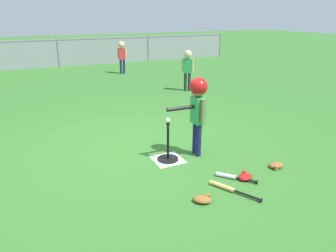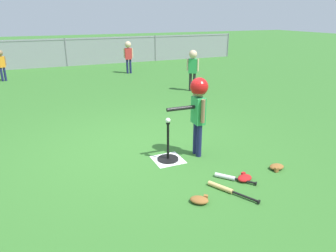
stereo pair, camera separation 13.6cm
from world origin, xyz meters
name	(u,v)px [view 1 (the left image)]	position (x,y,z in m)	size (l,w,h in m)	color
ground_plane	(134,149)	(0.00, 0.00, 0.00)	(60.00, 60.00, 0.00)	#336B28
home_plate	(168,159)	(0.33, -0.59, 0.00)	(0.44, 0.44, 0.01)	white
batting_tee	(168,154)	(0.33, -0.59, 0.09)	(0.32, 0.32, 0.60)	black
baseball_on_tee	(168,120)	(0.33, -0.59, 0.64)	(0.07, 0.07, 0.07)	white
batter_child	(198,101)	(0.82, -0.60, 0.88)	(0.65, 0.35, 1.23)	#191E4C
fielder_near_right	(188,65)	(2.77, 3.25, 0.74)	(0.30, 0.24, 1.15)	#262626
fielder_deep_left	(122,53)	(1.92, 6.67, 0.75)	(0.34, 0.23, 1.16)	#191E4C
spare_bat_silver	(230,177)	(0.85, -1.47, 0.03)	(0.41, 0.46, 0.06)	silver
spare_bat_wood	(227,188)	(0.64, -1.69, 0.03)	(0.37, 0.65, 0.06)	#DBB266
glove_by_plate	(276,165)	(1.64, -1.49, 0.04)	(0.22, 0.17, 0.07)	brown
glove_near_bats	(202,199)	(0.22, -1.78, 0.04)	(0.27, 0.26, 0.07)	brown
glove_tossed_aside	(245,177)	(1.03, -1.56, 0.04)	(0.26, 0.22, 0.07)	#B21919
outfield_fence	(58,52)	(0.00, 9.29, 0.62)	(16.06, 0.06, 1.15)	slate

